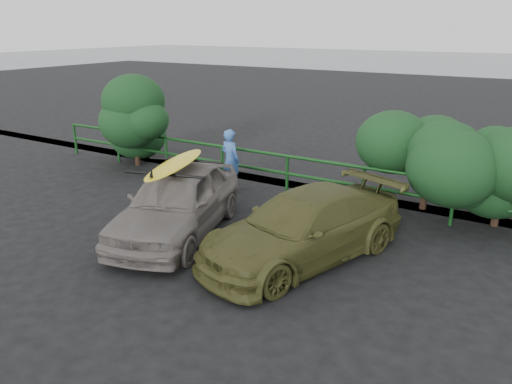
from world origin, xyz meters
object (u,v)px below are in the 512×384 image
at_px(guardrail, 254,169).
at_px(olive_vehicle, 303,227).
at_px(sedan, 177,202).
at_px(surfboard, 175,164).
at_px(man, 230,160).

bearing_deg(guardrail, olive_vehicle, -45.90).
distance_m(sedan, surfboard, 0.79).
distance_m(guardrail, sedan, 3.44).
height_order(sedan, surfboard, surfboard).
bearing_deg(man, guardrail, -114.60).
bearing_deg(man, surfboard, 116.22).
xyz_separation_m(guardrail, man, (-0.38, -0.50, 0.29)).
height_order(man, surfboard, man).
xyz_separation_m(sedan, man, (-0.69, 2.92, 0.11)).
relative_size(sedan, olive_vehicle, 0.96).
distance_m(guardrail, man, 0.70).
distance_m(sedan, olive_vehicle, 2.72).
height_order(olive_vehicle, surfboard, surfboard).
distance_m(olive_vehicle, man, 4.29).
distance_m(olive_vehicle, surfboard, 2.86).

